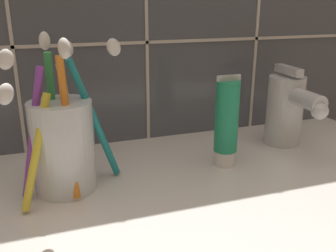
% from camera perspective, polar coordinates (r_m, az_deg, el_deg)
% --- Properties ---
extents(sink_counter, '(0.80, 0.39, 0.02)m').
position_cam_1_polar(sink_counter, '(0.48, 1.13, -10.86)').
color(sink_counter, silver).
rests_on(sink_counter, ground).
extents(tile_wall_backsplash, '(0.90, 0.02, 0.48)m').
position_cam_1_polar(tile_wall_backsplash, '(0.61, -5.46, 18.01)').
color(tile_wall_backsplash, '#4C515B').
rests_on(tile_wall_backsplash, ground).
extents(toothbrush_cup, '(0.15, 0.15, 0.19)m').
position_cam_1_polar(toothbrush_cup, '(0.47, -15.76, -2.26)').
color(toothbrush_cup, silver).
rests_on(toothbrush_cup, sink_counter).
extents(toothpaste_tube, '(0.03, 0.03, 0.13)m').
position_cam_1_polar(toothpaste_tube, '(0.53, 8.89, 0.60)').
color(toothpaste_tube, white).
rests_on(toothpaste_tube, sink_counter).
extents(sink_faucet, '(0.06, 0.13, 0.13)m').
position_cam_1_polar(sink_faucet, '(0.63, 17.75, 2.61)').
color(sink_faucet, silver).
rests_on(sink_faucet, sink_counter).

